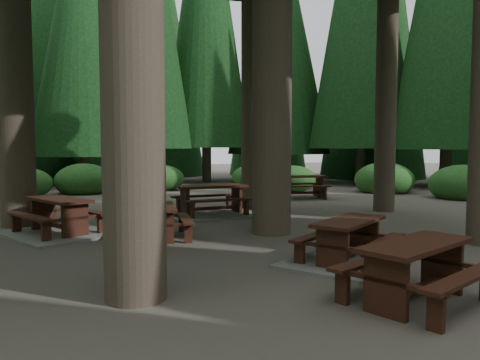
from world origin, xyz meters
name	(u,v)px	position (x,y,z in m)	size (l,w,h in m)	color
ground	(242,238)	(0.00, 0.00, 0.00)	(80.00, 80.00, 0.00)	#514942
picnic_table_a	(349,249)	(0.69, -2.64, 0.23)	(2.66, 2.52, 0.70)	gray
picnic_table_b	(159,216)	(-1.55, 0.66, 0.45)	(1.55, 1.79, 0.68)	#361610
picnic_table_c	(211,205)	(0.59, 3.29, 0.29)	(2.44, 2.03, 0.82)	gray
picnic_table_d	(300,183)	(5.10, 6.04, 0.55)	(2.28, 2.03, 0.83)	#361610
picnic_table_e	(416,263)	(0.22, -4.54, 0.49)	(2.03, 1.82, 0.74)	#361610
picnic_table_f	(59,222)	(-3.41, 1.93, 0.26)	(2.63, 2.85, 0.78)	gray
shrub_ring	(256,212)	(0.70, 0.75, 0.40)	(23.86, 24.64, 1.49)	#1B501B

